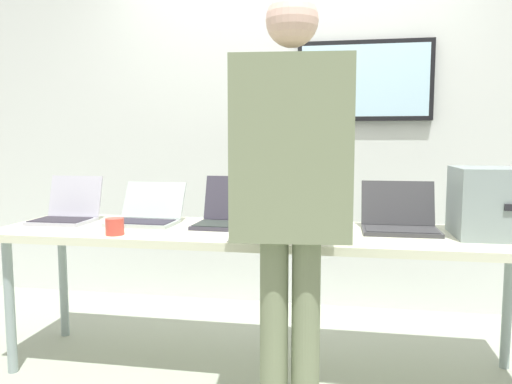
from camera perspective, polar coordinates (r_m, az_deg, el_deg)
The scene contains 12 objects.
ground at distance 2.80m, azimuth 0.57°, elevation -20.19°, with size 8.00×8.00×0.04m, color #A0A796.
back_wall at distance 3.62m, azimuth 3.77°, elevation 5.98°, with size 8.00×0.11×2.40m.
workbench at distance 2.56m, azimuth 0.59°, elevation -5.56°, with size 2.76×0.70×0.75m.
equipment_box at distance 2.62m, azimuth 26.05°, elevation -1.09°, with size 0.39×0.37×0.33m.
laptop_station_0 at distance 3.01m, azimuth -20.99°, elevation -2.10°, with size 0.32×0.32×0.25m.
laptop_station_1 at distance 2.82m, azimuth -12.50°, elevation -2.50°, with size 0.37×0.34×0.22m.
laptop_station_2 at distance 2.68m, azimuth -3.28°, elevation -2.63°, with size 0.33×0.34×0.26m.
laptop_station_3 at distance 2.60m, azimuth 6.40°, elevation -3.04°, with size 0.36×0.37×0.23m.
laptop_station_4 at distance 2.62m, azimuth 16.23°, elevation -3.11°, with size 0.38×0.32×0.25m.
person at distance 1.87m, azimuth 4.05°, elevation 1.26°, with size 0.47×0.61×1.74m.
coffee_mug at distance 2.51m, azimuth -16.00°, elevation -3.85°, with size 0.09×0.09×0.08m.
paper_sheet at distance 2.40m, azimuth -1.61°, elevation -5.07°, with size 0.27×0.34×0.00m.
Camera 1 is at (0.41, -2.48, 1.21)m, focal length 34.63 mm.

